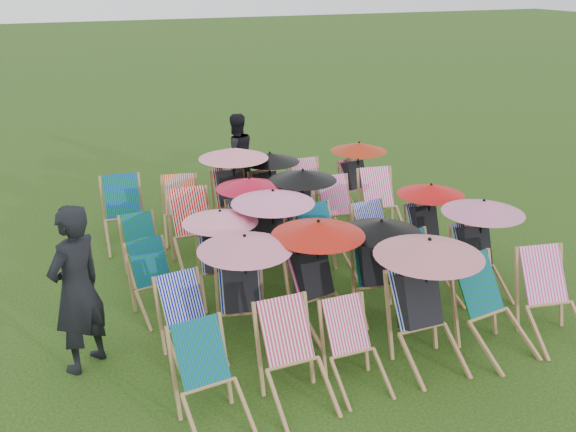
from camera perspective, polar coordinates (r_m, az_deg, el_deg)
name	(u,v)px	position (r m, az deg, el deg)	size (l,w,h in m)	color
ground	(307,284)	(8.84, 1.68, -6.06)	(100.00, 100.00, 0.00)	#18320B
deckchair_0	(211,382)	(6.19, -6.82, -14.42)	(0.68, 0.89, 0.91)	#A4764C
deckchair_1	(296,359)	(6.42, 0.74, -12.59)	(0.64, 0.89, 0.95)	#A4764C
deckchair_2	(356,349)	(6.70, 6.06, -11.68)	(0.57, 0.79, 0.85)	#A4764C
deckchair_3	(427,300)	(7.06, 12.24, -7.35)	(1.17, 1.21, 1.39)	#A4764C
deckchair_4	(495,310)	(7.55, 17.92, -7.92)	(0.78, 1.01, 1.01)	#A4764C
deckchair_5	(555,299)	(8.02, 22.62, -6.86)	(0.81, 1.02, 0.99)	#A4764C
deckchair_6	(190,321)	(7.18, -8.67, -9.25)	(0.67, 0.87, 0.88)	#A4764C
deckchair_7	(243,289)	(7.27, -4.00, -6.49)	(1.08, 1.15, 1.28)	#A4764C
deckchair_8	(319,274)	(7.57, 2.81, -5.14)	(1.10, 1.20, 1.31)	#A4764C
deckchair_9	(379,266)	(7.99, 8.07, -4.40)	(1.00, 1.06, 1.18)	#A4764C
deckchair_10	(430,272)	(8.39, 12.52, -4.86)	(0.73, 0.90, 0.87)	#A4764C
deckchair_11	(481,246)	(8.72, 16.78, -2.60)	(1.06, 1.11, 1.26)	#A4764C
deckchair_12	(157,281)	(8.13, -11.58, -5.72)	(0.68, 0.87, 0.86)	#A4764C
deckchair_13	(220,253)	(8.33, -6.10, -3.32)	(0.98, 1.04, 1.16)	#A4764C
deckchair_14	(273,238)	(8.53, -1.38, -1.95)	(1.11, 1.16, 1.32)	#A4764C
deckchair_15	(326,246)	(8.81, 3.43, -2.69)	(0.74, 0.96, 0.97)	#A4764C
deckchair_16	(381,239)	(9.23, 8.23, -2.02)	(0.66, 0.87, 0.89)	#A4764C
deckchair_17	(429,222)	(9.52, 12.45, -0.54)	(0.97, 1.01, 1.15)	#A4764C
deckchair_18	(144,248)	(9.15, -12.69, -2.82)	(0.58, 0.78, 0.82)	#A4764C
deckchair_19	(196,230)	(9.36, -8.22, -1.24)	(0.69, 0.95, 1.02)	#A4764C
deckchair_20	(250,216)	(9.50, -3.37, 0.00)	(0.99, 1.06, 1.18)	#A4764C
deckchair_21	(301,208)	(9.74, 1.20, 0.71)	(1.03, 1.09, 1.22)	#A4764C
deckchair_22	(341,211)	(10.16, 4.72, 0.46)	(0.66, 0.89, 0.94)	#A4764C
deckchair_23	(382,203)	(10.51, 8.39, 1.14)	(0.77, 0.98, 0.98)	#A4764C
deckchair_24	(125,214)	(10.21, -14.32, 0.21)	(0.74, 0.98, 1.02)	#A4764C
deckchair_25	(182,210)	(10.31, -9.43, 0.56)	(0.77, 0.96, 0.94)	#A4764C
deckchair_26	(233,187)	(10.51, -4.89, 2.57)	(1.14, 1.19, 1.35)	#A4764C
deckchair_27	(271,186)	(10.80, -1.56, 2.66)	(0.99, 1.06, 1.18)	#A4764C
deckchair_28	(312,191)	(11.06, 2.14, 2.27)	(0.64, 0.88, 0.94)	#A4764C
deckchair_29	(359,174)	(11.50, 6.35, 3.70)	(0.99, 1.08, 1.18)	#A4764C
person_left	(77,289)	(7.06, -18.28, -6.19)	(0.68, 0.44, 1.86)	black
person_rear	(236,155)	(12.08, -4.64, 5.41)	(0.76, 0.59, 1.57)	black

